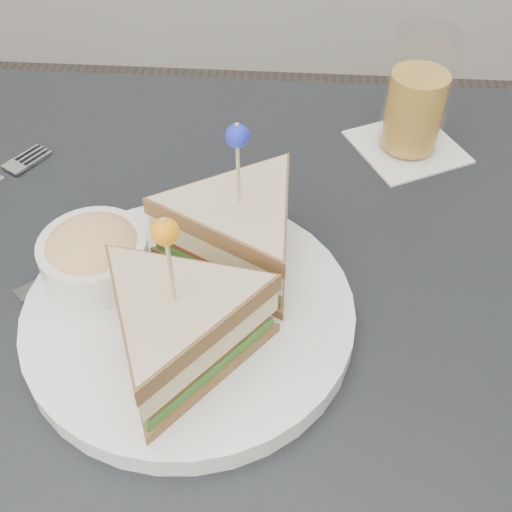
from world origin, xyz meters
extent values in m
cube|color=black|center=(0.00, 0.00, 0.73)|extent=(0.80, 0.80, 0.03)
cylinder|color=black|center=(-0.35, 0.35, 0.36)|extent=(0.04, 0.04, 0.72)
cylinder|color=black|center=(0.35, 0.35, 0.36)|extent=(0.04, 0.04, 0.72)
cylinder|color=white|center=(-0.05, -0.03, 0.76)|extent=(0.38, 0.38, 0.02)
cylinder|color=white|center=(-0.05, -0.03, 0.77)|extent=(0.38, 0.38, 0.01)
cylinder|color=#D2C078|center=(-0.04, -0.08, 0.88)|extent=(0.00, 0.00, 0.09)
sphere|color=orange|center=(-0.04, -0.08, 0.91)|extent=(0.03, 0.03, 0.02)
cylinder|color=#D2C078|center=(-0.01, 0.03, 0.88)|extent=(0.00, 0.00, 0.09)
sphere|color=#1A27C5|center=(-0.01, 0.03, 0.91)|extent=(0.03, 0.03, 0.02)
cylinder|color=white|center=(-0.14, 0.01, 0.79)|extent=(0.13, 0.13, 0.04)
ellipsoid|color=#E0B772|center=(-0.14, 0.01, 0.80)|extent=(0.11, 0.11, 0.04)
cube|color=white|center=(-0.28, 0.18, 0.75)|extent=(0.03, 0.03, 0.00)
cube|color=#B8BAC4|center=(-0.17, 0.02, 0.75)|extent=(0.09, 0.09, 0.01)
cube|color=#B8BAC4|center=(-0.09, 0.10, 0.75)|extent=(0.11, 0.11, 0.00)
cylinder|color=#B8BAC4|center=(-0.04, 0.14, 0.75)|extent=(0.03, 0.03, 0.00)
cube|color=white|center=(0.17, 0.25, 0.75)|extent=(0.16, 0.16, 0.00)
cylinder|color=gold|center=(0.17, 0.25, 0.80)|extent=(0.09, 0.09, 0.09)
cylinder|color=white|center=(0.17, 0.25, 0.82)|extent=(0.10, 0.10, 0.14)
cube|color=white|center=(0.18, 0.27, 0.84)|extent=(0.02, 0.02, 0.02)
cube|color=white|center=(0.17, 0.24, 0.84)|extent=(0.02, 0.02, 0.02)
camera|label=1|loc=(0.04, -0.39, 1.21)|focal=45.00mm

